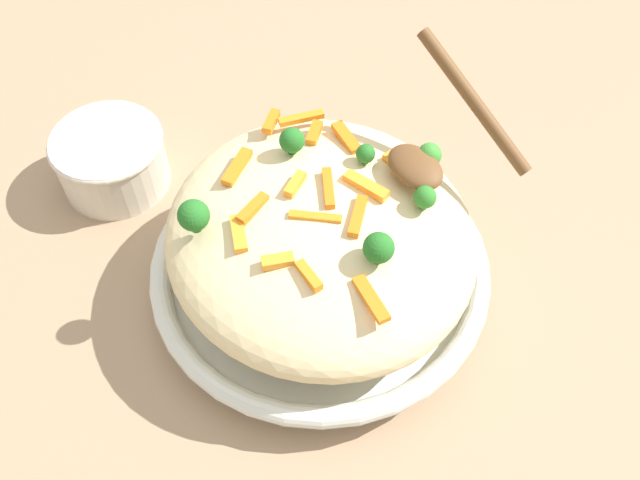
{
  "coord_description": "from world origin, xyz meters",
  "views": [
    {
      "loc": [
        -0.3,
        0.21,
        0.57
      ],
      "look_at": [
        0.0,
        0.0,
        0.07
      ],
      "focal_mm": 39.26,
      "sensor_mm": 36.0,
      "label": 1
    }
  ],
  "objects": [
    {
      "name": "broccoli_floret_2",
      "position": [
        0.02,
        -0.06,
        0.13
      ],
      "size": [
        0.02,
        0.02,
        0.02
      ],
      "color": "#205B1C",
      "rests_on": "pasta_mound"
    },
    {
      "name": "carrot_piece_10",
      "position": [
        -0.03,
        -0.02,
        0.12
      ],
      "size": [
        0.03,
        0.04,
        0.01
      ],
      "primitive_type": "cube",
      "rotation": [
        0.0,
        0.0,
        5.45
      ],
      "color": "orange",
      "rests_on": "pasta_mound"
    },
    {
      "name": "broccoli_floret_0",
      "position": [
        -0.01,
        -0.11,
        0.13
      ],
      "size": [
        0.02,
        0.02,
        0.03
      ],
      "color": "#377928",
      "rests_on": "pasta_mound"
    },
    {
      "name": "companion_bowl",
      "position": [
        0.23,
        0.1,
        0.04
      ],
      "size": [
        0.12,
        0.12,
        0.06
      ],
      "color": "beige",
      "rests_on": "ground_plane"
    },
    {
      "name": "carrot_piece_13",
      "position": [
        -0.01,
        0.01,
        0.12
      ],
      "size": [
        0.03,
        0.04,
        0.01
      ],
      "primitive_type": "cube",
      "rotation": [
        0.0,
        0.0,
        3.98
      ],
      "color": "orange",
      "rests_on": "pasta_mound"
    },
    {
      "name": "carrot_piece_5",
      "position": [
        0.03,
        0.01,
        0.13
      ],
      "size": [
        0.02,
        0.03,
        0.01
      ],
      "primitive_type": "cube",
      "rotation": [
        0.0,
        0.0,
        5.23
      ],
      "color": "orange",
      "rests_on": "pasta_mound"
    },
    {
      "name": "carrot_piece_3",
      "position": [
        -0.03,
        0.06,
        0.12
      ],
      "size": [
        0.02,
        0.03,
        0.01
      ],
      "primitive_type": "cube",
      "rotation": [
        0.0,
        0.0,
        4.32
      ],
      "color": "orange",
      "rests_on": "pasta_mound"
    },
    {
      "name": "carrot_piece_6",
      "position": [
        0.0,
        -0.08,
        0.12
      ],
      "size": [
        0.04,
        0.01,
        0.01
      ],
      "primitive_type": "cube",
      "rotation": [
        0.0,
        0.0,
        3.21
      ],
      "color": "orange",
      "rests_on": "pasta_mound"
    },
    {
      "name": "broccoli_floret_5",
      "position": [
        -0.05,
        -0.07,
        0.13
      ],
      "size": [
        0.02,
        0.02,
        0.02
      ],
      "color": "#296820",
      "rests_on": "pasta_mound"
    },
    {
      "name": "carrot_piece_12",
      "position": [
        -0.09,
        0.02,
        0.12
      ],
      "size": [
        0.04,
        0.02,
        0.01
      ],
      "primitive_type": "cube",
      "rotation": [
        0.0,
        0.0,
        3.01
      ],
      "color": "orange",
      "rests_on": "pasta_mound"
    },
    {
      "name": "carrot_piece_2",
      "position": [
        -0.01,
        -0.04,
        0.12
      ],
      "size": [
        0.04,
        0.02,
        0.01
      ],
      "primitive_type": "cube",
      "rotation": [
        0.0,
        0.0,
        3.46
      ],
      "color": "orange",
      "rests_on": "pasta_mound"
    },
    {
      "name": "pasta_mound",
      "position": [
        0.0,
        0.0,
        0.08
      ],
      "size": [
        0.28,
        0.27,
        0.09
      ],
      "primitive_type": "ellipsoid",
      "color": "beige",
      "rests_on": "serving_bowl"
    },
    {
      "name": "carrot_piece_1",
      "position": [
        0.02,
        0.07,
        0.12
      ],
      "size": [
        0.04,
        0.02,
        0.01
      ],
      "primitive_type": "cube",
      "rotation": [
        0.0,
        0.0,
        2.74
      ],
      "color": "orange",
      "rests_on": "pasta_mound"
    },
    {
      "name": "broccoli_floret_4",
      "position": [
        0.04,
        0.09,
        0.13
      ],
      "size": [
        0.03,
        0.03,
        0.03
      ],
      "color": "#205B1C",
      "rests_on": "pasta_mound"
    },
    {
      "name": "carrot_piece_0",
      "position": [
        0.03,
        0.05,
        0.12
      ],
      "size": [
        0.02,
        0.03,
        0.01
      ],
      "primitive_type": "cube",
      "rotation": [
        0.0,
        0.0,
        1.93
      ],
      "color": "orange",
      "rests_on": "pasta_mound"
    },
    {
      "name": "serving_spoon",
      "position": [
        -0.01,
        -0.11,
        0.14
      ],
      "size": [
        0.14,
        0.1,
        0.08
      ],
      "color": "brown",
      "rests_on": "pasta_mound"
    },
    {
      "name": "carrot_piece_14",
      "position": [
        0.08,
        0.03,
        0.12
      ],
      "size": [
        0.03,
        0.04,
        0.01
      ],
      "primitive_type": "cube",
      "rotation": [
        0.0,
        0.0,
        5.3
      ],
      "color": "orange",
      "rests_on": "pasta_mound"
    },
    {
      "name": "carrot_piece_15",
      "position": [
        0.1,
        -0.05,
        0.12
      ],
      "size": [
        0.02,
        0.04,
        0.01
      ],
      "primitive_type": "cube",
      "rotation": [
        0.0,
        0.0,
        4.41
      ],
      "color": "orange",
      "rests_on": "pasta_mound"
    },
    {
      "name": "serving_bowl",
      "position": [
        0.0,
        0.0,
        0.02
      ],
      "size": [
        0.32,
        0.32,
        0.04
      ],
      "color": "silver",
      "rests_on": "ground_plane"
    },
    {
      "name": "carrot_piece_11",
      "position": [
        -0.05,
        0.05,
        0.12
      ],
      "size": [
        0.03,
        0.01,
        0.01
      ],
      "primitive_type": "cube",
      "rotation": [
        0.0,
        0.0,
        3.13
      ],
      "color": "orange",
      "rests_on": "pasta_mound"
    },
    {
      "name": "carrot_piece_8",
      "position": [
        0.01,
        -0.01,
        0.13
      ],
      "size": [
        0.04,
        0.03,
        0.01
      ],
      "primitive_type": "cube",
      "rotation": [
        0.0,
        0.0,
        5.76
      ],
      "color": "orange",
      "rests_on": "pasta_mound"
    },
    {
      "name": "carrot_piece_7",
      "position": [
        0.05,
        -0.07,
        0.12
      ],
      "size": [
        0.04,
        0.02,
        0.01
      ],
      "primitive_type": "cube",
      "rotation": [
        0.0,
        0.0,
        6.16
      ],
      "color": "orange",
      "rests_on": "pasta_mound"
    },
    {
      "name": "carrot_piece_4",
      "position": [
        0.08,
        -0.05,
        0.12
      ],
      "size": [
        0.02,
        0.03,
        0.01
      ],
      "primitive_type": "cube",
      "rotation": [
        0.0,
        0.0,
        5.43
      ],
      "color": "orange",
      "rests_on": "pasta_mound"
    },
    {
      "name": "ground_plane",
      "position": [
        0.0,
        0.0,
        0.0
      ],
      "size": [
        2.4,
        2.4,
        0.0
      ],
      "primitive_type": "plane",
      "color": "#9E7F60"
    },
    {
      "name": "broccoli_floret_1",
      "position": [
        0.07,
        -0.02,
        0.13
      ],
      "size": [
        0.02,
        0.02,
        0.03
      ],
      "color": "#205B1C",
      "rests_on": "pasta_mound"
    },
    {
      "name": "broccoli_floret_3",
      "position": [
        -0.07,
        -0.01,
        0.13
      ],
      "size": [
        0.03,
        0.03,
        0.03
      ],
      "color": "#205B1C",
      "rests_on": "pasta_mound"
    },
    {
      "name": "carrot_piece_9",
      "position": [
        0.11,
        -0.02,
        0.12
      ],
      "size": [
        0.02,
        0.03,
        0.01
      ],
      "primitive_type": "cube",
      "rotation": [
        0.0,
        0.0,
        2.25
      ],
      "color": "orange",
      "rests_on": "pasta_mound"
    }
  ]
}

